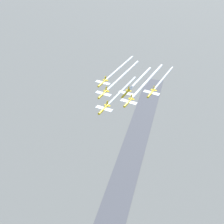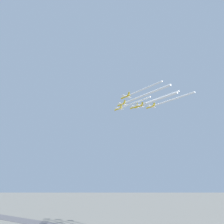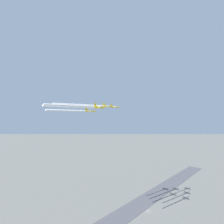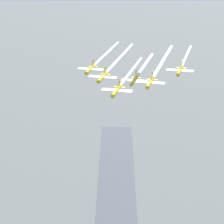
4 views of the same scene
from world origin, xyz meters
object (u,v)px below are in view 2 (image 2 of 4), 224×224
object	(u,v)px
jet_2	(134,107)
jet_3	(126,97)
jet_1	(122,104)
jet_4	(139,106)
jet_0	(119,109)
jet_5	(151,107)

from	to	relation	value
jet_2	jet_3	distance (m)	25.06
jet_1	jet_2	size ratio (longest dim) A/B	1.00
jet_1	jet_4	world-z (taller)	jet_1
jet_0	jet_5	bearing A→B (deg)	-59.53
jet_3	jet_4	world-z (taller)	jet_3
jet_0	jet_2	distance (m)	14.33
jet_3	jet_4	xyz separation A→B (m)	(-12.28, -7.78, -4.28)
jet_0	jet_1	world-z (taller)	jet_0
jet_3	jet_5	bearing A→B (deg)	0.00
jet_0	jet_3	size ratio (longest dim) A/B	1.00
jet_0	jet_3	world-z (taller)	jet_0
jet_2	jet_5	distance (m)	14.39
jet_3	jet_0	bearing A→B (deg)	59.53
jet_1	jet_4	size ratio (longest dim) A/B	1.00
jet_5	jet_1	bearing A→B (deg)	150.46
jet_2	jet_4	distance (m)	14.93
jet_5	jet_2	bearing A→B (deg)	120.47
jet_0	jet_1	bearing A→B (deg)	-120.47
jet_2	jet_4	size ratio (longest dim) A/B	1.00
jet_3	jet_4	size ratio (longest dim) A/B	1.00
jet_1	jet_3	xyz separation A→B (m)	(-0.47, 14.32, 0.80)
jet_4	jet_5	size ratio (longest dim) A/B	1.00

